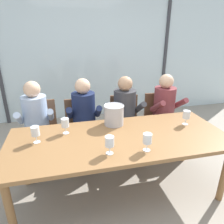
# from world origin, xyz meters

# --- Properties ---
(ground) EXTENTS (14.00, 14.00, 0.00)m
(ground) POSITION_xyz_m (0.00, 1.00, 0.00)
(ground) COLOR #9E9384
(window_glass_panel) EXTENTS (7.53, 0.03, 2.60)m
(window_glass_panel) POSITION_xyz_m (0.00, 2.43, 1.30)
(window_glass_panel) COLOR silver
(window_glass_panel) RESTS_ON ground
(window_mullion_right) EXTENTS (0.06, 0.06, 2.60)m
(window_mullion_right) POSITION_xyz_m (1.70, 2.41, 1.30)
(window_mullion_right) COLOR #38383D
(window_mullion_right) RESTS_ON ground
(hillside_vineyard) EXTENTS (13.53, 2.40, 1.65)m
(hillside_vineyard) POSITION_xyz_m (0.00, 6.13, 0.83)
(hillside_vineyard) COLOR #477A38
(hillside_vineyard) RESTS_ON ground
(dining_table) EXTENTS (2.33, 0.97, 0.72)m
(dining_table) POSITION_xyz_m (0.00, 0.00, 0.66)
(dining_table) COLOR olive
(dining_table) RESTS_ON ground
(chair_near_curtain) EXTENTS (0.46, 0.46, 0.87)m
(chair_near_curtain) POSITION_xyz_m (-0.88, 0.92, 0.50)
(chair_near_curtain) COLOR brown
(chair_near_curtain) RESTS_ON ground
(chair_left_of_center) EXTENTS (0.44, 0.44, 0.87)m
(chair_left_of_center) POSITION_xyz_m (-0.34, 0.87, 0.50)
(chair_left_of_center) COLOR brown
(chair_left_of_center) RESTS_ON ground
(chair_center) EXTENTS (0.48, 0.48, 0.87)m
(chair_center) POSITION_xyz_m (0.33, 0.88, 0.50)
(chair_center) COLOR brown
(chair_center) RESTS_ON ground
(chair_right_of_center) EXTENTS (0.47, 0.47, 0.87)m
(chair_right_of_center) POSITION_xyz_m (0.89, 0.88, 0.50)
(chair_right_of_center) COLOR brown
(chair_right_of_center) RESTS_ON ground
(person_pale_blue_shirt) EXTENTS (0.48, 0.63, 1.19)m
(person_pale_blue_shirt) POSITION_xyz_m (-0.92, 0.76, 0.68)
(person_pale_blue_shirt) COLOR #9EB2D1
(person_pale_blue_shirt) RESTS_ON ground
(person_navy_polo) EXTENTS (0.48, 0.63, 1.19)m
(person_navy_polo) POSITION_xyz_m (-0.29, 0.76, 0.68)
(person_navy_polo) COLOR #192347
(person_navy_polo) RESTS_ON ground
(person_charcoal_jacket) EXTENTS (0.47, 0.62, 1.19)m
(person_charcoal_jacket) POSITION_xyz_m (0.31, 0.76, 0.68)
(person_charcoal_jacket) COLOR #38383D
(person_charcoal_jacket) RESTS_ON ground
(person_maroon_top) EXTENTS (0.49, 0.63, 1.19)m
(person_maroon_top) POSITION_xyz_m (0.94, 0.76, 0.68)
(person_maroon_top) COLOR brown
(person_maroon_top) RESTS_ON ground
(ice_bucket_primary) EXTENTS (0.24, 0.24, 0.24)m
(ice_bucket_primary) POSITION_xyz_m (0.02, 0.33, 0.85)
(ice_bucket_primary) COLOR #B7B7BC
(ice_bucket_primary) RESTS_ON dining_table
(wine_glass_by_left_taster) EXTENTS (0.08, 0.08, 0.17)m
(wine_glass_by_left_taster) POSITION_xyz_m (-0.17, -0.28, 0.84)
(wine_glass_by_left_taster) COLOR silver
(wine_glass_by_left_taster) RESTS_ON dining_table
(wine_glass_near_bucket) EXTENTS (0.08, 0.08, 0.17)m
(wine_glass_near_bucket) POSITION_xyz_m (0.18, -0.31, 0.84)
(wine_glass_near_bucket) COLOR silver
(wine_glass_near_bucket) RESTS_ON dining_table
(wine_glass_center_pour) EXTENTS (0.08, 0.08, 0.17)m
(wine_glass_center_pour) POSITION_xyz_m (-0.85, 0.09, 0.84)
(wine_glass_center_pour) COLOR silver
(wine_glass_center_pour) RESTS_ON dining_table
(wine_glass_by_right_taster) EXTENTS (0.08, 0.08, 0.17)m
(wine_glass_by_right_taster) POSITION_xyz_m (0.85, 0.12, 0.84)
(wine_glass_by_right_taster) COLOR silver
(wine_glass_by_right_taster) RESTS_ON dining_table
(wine_glass_spare_empty) EXTENTS (0.08, 0.08, 0.17)m
(wine_glass_spare_empty) POSITION_xyz_m (-0.55, 0.22, 0.85)
(wine_glass_spare_empty) COLOR silver
(wine_glass_spare_empty) RESTS_ON dining_table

